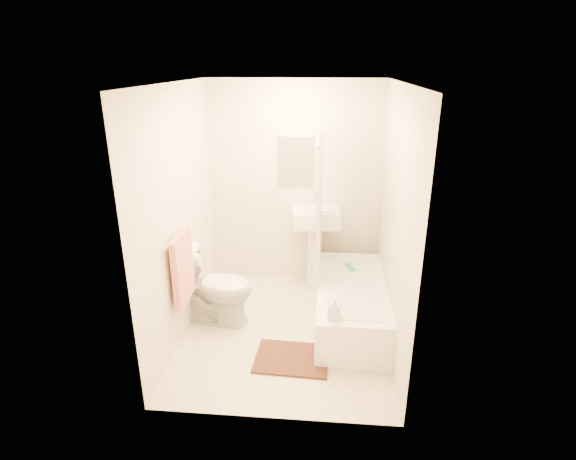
# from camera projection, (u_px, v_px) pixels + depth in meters

# --- Properties ---
(floor) EXTENTS (2.40, 2.40, 0.00)m
(floor) POSITION_uv_depth(u_px,v_px,m) (286.00, 330.00, 4.57)
(floor) COLOR beige
(floor) RESTS_ON ground
(ceiling) EXTENTS (2.40, 2.40, 0.00)m
(ceiling) POSITION_uv_depth(u_px,v_px,m) (285.00, 83.00, 3.72)
(ceiling) COLOR white
(ceiling) RESTS_ON ground
(wall_back) EXTENTS (2.00, 0.02, 2.40)m
(wall_back) POSITION_uv_depth(u_px,v_px,m) (295.00, 186.00, 5.26)
(wall_back) COLOR beige
(wall_back) RESTS_ON ground
(wall_left) EXTENTS (0.02, 2.40, 2.40)m
(wall_left) POSITION_uv_depth(u_px,v_px,m) (180.00, 216.00, 4.23)
(wall_left) COLOR beige
(wall_left) RESTS_ON ground
(wall_right) EXTENTS (0.02, 2.40, 2.40)m
(wall_right) POSITION_uv_depth(u_px,v_px,m) (395.00, 223.00, 4.06)
(wall_right) COLOR beige
(wall_right) RESTS_ON ground
(mirror) EXTENTS (0.40, 0.03, 0.55)m
(mirror) POSITION_uv_depth(u_px,v_px,m) (295.00, 161.00, 5.14)
(mirror) COLOR white
(mirror) RESTS_ON wall_back
(curtain_rod) EXTENTS (0.03, 1.70, 0.03)m
(curtain_rod) POSITION_uv_depth(u_px,v_px,m) (321.00, 130.00, 3.93)
(curtain_rod) COLOR silver
(curtain_rod) RESTS_ON wall_back
(shower_curtain) EXTENTS (0.04, 0.80, 1.55)m
(shower_curtain) POSITION_uv_depth(u_px,v_px,m) (319.00, 202.00, 4.58)
(shower_curtain) COLOR silver
(shower_curtain) RESTS_ON curtain_rod
(towel_bar) EXTENTS (0.02, 0.60, 0.02)m
(towel_bar) POSITION_uv_depth(u_px,v_px,m) (177.00, 236.00, 4.02)
(towel_bar) COLOR silver
(towel_bar) RESTS_ON wall_left
(towel) EXTENTS (0.06, 0.45, 0.66)m
(towel) POSITION_uv_depth(u_px,v_px,m) (183.00, 268.00, 4.14)
(towel) COLOR #CC7266
(towel) RESTS_ON towel_bar
(toilet_paper) EXTENTS (0.11, 0.12, 0.12)m
(toilet_paper) POSITION_uv_depth(u_px,v_px,m) (195.00, 260.00, 4.51)
(toilet_paper) COLOR white
(toilet_paper) RESTS_ON wall_left
(toilet) EXTENTS (0.85, 0.54, 0.78)m
(toilet) POSITION_uv_depth(u_px,v_px,m) (215.00, 287.00, 4.62)
(toilet) COLOR silver
(toilet) RESTS_ON floor
(sink) EXTENTS (0.58, 0.48, 1.06)m
(sink) POSITION_uv_depth(u_px,v_px,m) (315.00, 244.00, 5.35)
(sink) COLOR white
(sink) RESTS_ON floor
(bathtub) EXTENTS (0.69, 1.58, 0.44)m
(bathtub) POSITION_uv_depth(u_px,v_px,m) (351.00, 304.00, 4.63)
(bathtub) COLOR white
(bathtub) RESTS_ON floor
(bath_mat) EXTENTS (0.69, 0.53, 0.02)m
(bath_mat) POSITION_uv_depth(u_px,v_px,m) (292.00, 358.00, 4.12)
(bath_mat) COLOR #52271D
(bath_mat) RESTS_ON floor
(soap_bottle) EXTENTS (0.11, 0.11, 0.21)m
(soap_bottle) POSITION_uv_depth(u_px,v_px,m) (334.00, 308.00, 3.91)
(soap_bottle) COLOR silver
(soap_bottle) RESTS_ON bathtub
(scrub_brush) EXTENTS (0.10, 0.19, 0.04)m
(scrub_brush) POSITION_uv_depth(u_px,v_px,m) (350.00, 267.00, 4.89)
(scrub_brush) COLOR green
(scrub_brush) RESTS_ON bathtub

